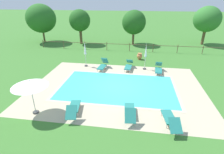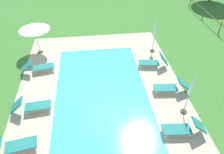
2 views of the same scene
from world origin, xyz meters
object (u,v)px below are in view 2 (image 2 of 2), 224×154
sun_lounger_north_far (153,62)px  patio_umbrella_closed_row_mid_west (155,30)px  sun_lounger_north_near_steps (183,128)px  patio_umbrella_closed_row_west (191,89)px  sun_lounger_north_mid (32,106)px  sun_lounger_south_near_corner (171,87)px  sun_lounger_north_end (39,67)px  sun_lounger_south_mid (13,146)px  patio_umbrella_open_foreground (34,27)px

sun_lounger_north_far → patio_umbrella_closed_row_mid_west: size_ratio=0.77×
sun_lounger_north_near_steps → patio_umbrella_closed_row_west: size_ratio=0.80×
sun_lounger_north_mid → patio_umbrella_closed_row_mid_west: patio_umbrella_closed_row_mid_west is taller
sun_lounger_north_far → sun_lounger_south_near_corner: (2.47, 0.32, -0.02)m
sun_lounger_north_mid → patio_umbrella_closed_row_mid_west: (-4.83, 7.61, 1.29)m
sun_lounger_north_end → sun_lounger_south_mid: bearing=-2.4°
sun_lounger_south_near_corner → sun_lounger_south_mid: sun_lounger_south_near_corner is taller
sun_lounger_north_near_steps → sun_lounger_north_end: size_ratio=0.97×
sun_lounger_north_near_steps → sun_lounger_south_mid: (-0.02, -7.44, -0.01)m
sun_lounger_south_near_corner → patio_umbrella_closed_row_west: 1.97m
sun_lounger_north_mid → sun_lounger_north_far: sun_lounger_north_far is taller
sun_lounger_south_near_corner → sun_lounger_north_near_steps: bearing=-7.8°
sun_lounger_north_near_steps → sun_lounger_south_near_corner: 2.81m
sun_lounger_south_near_corner → patio_umbrella_closed_row_mid_west: (-4.30, 0.18, 1.30)m
sun_lounger_north_mid → patio_umbrella_closed_row_mid_west: 9.11m
sun_lounger_north_near_steps → sun_lounger_north_far: size_ratio=1.05×
sun_lounger_north_end → sun_lounger_south_mid: size_ratio=0.99×
sun_lounger_north_end → patio_umbrella_closed_row_west: patio_umbrella_closed_row_west is taller
sun_lounger_north_mid → sun_lounger_north_end: (-3.34, -0.16, -0.01)m
sun_lounger_north_end → patio_umbrella_closed_row_mid_west: (-1.50, 7.77, 1.30)m
sun_lounger_north_far → sun_lounger_south_mid: 9.15m
patio_umbrella_closed_row_west → patio_umbrella_closed_row_mid_west: (-5.84, -0.04, 0.08)m
sun_lounger_north_mid → sun_lounger_north_far: size_ratio=1.05×
sun_lounger_north_far → patio_umbrella_open_foreground: bearing=-109.3°
patio_umbrella_closed_row_mid_west → sun_lounger_south_near_corner: bearing=-2.3°
sun_lounger_south_mid → sun_lounger_north_far: bearing=124.9°
sun_lounger_north_far → sun_lounger_north_end: 7.28m
sun_lounger_north_far → sun_lounger_south_near_corner: 2.49m
sun_lounger_north_end → patio_umbrella_open_foreground: patio_umbrella_open_foreground is taller
sun_lounger_south_near_corner → patio_umbrella_closed_row_west: patio_umbrella_closed_row_west is taller
patio_umbrella_open_foreground → patio_umbrella_closed_row_mid_west: size_ratio=0.89×
sun_lounger_north_mid → sun_lounger_north_far: 7.72m
sun_lounger_south_mid → patio_umbrella_closed_row_west: size_ratio=0.83×
sun_lounger_north_near_steps → patio_umbrella_open_foreground: patio_umbrella_open_foreground is taller
sun_lounger_north_end → sun_lounger_south_near_corner: 8.09m
sun_lounger_north_far → patio_umbrella_closed_row_mid_west: patio_umbrella_closed_row_mid_west is taller
sun_lounger_north_mid → patio_umbrella_open_foreground: 5.89m
sun_lounger_north_near_steps → sun_lounger_south_mid: size_ratio=0.96×
sun_lounger_north_far → sun_lounger_north_mid: bearing=-67.1°
sun_lounger_south_mid → patio_umbrella_closed_row_mid_west: (-7.06, 8.00, 1.30)m
sun_lounger_north_mid → sun_lounger_south_mid: sun_lounger_north_mid is taller
sun_lounger_north_mid → sun_lounger_south_mid: bearing=-10.0°
sun_lounger_north_far → sun_lounger_south_near_corner: bearing=7.5°
sun_lounger_north_mid → sun_lounger_north_end: size_ratio=0.97×
sun_lounger_north_mid → sun_lounger_south_near_corner: 7.45m
sun_lounger_north_far → patio_umbrella_open_foreground: 8.16m
sun_lounger_south_mid → patio_umbrella_closed_row_mid_west: size_ratio=0.84×
sun_lounger_north_end → patio_umbrella_closed_row_mid_west: bearing=100.9°
patio_umbrella_open_foreground → patio_umbrella_closed_row_west: (6.65, 8.10, -0.39)m
patio_umbrella_open_foreground → sun_lounger_north_near_steps: bearing=43.5°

